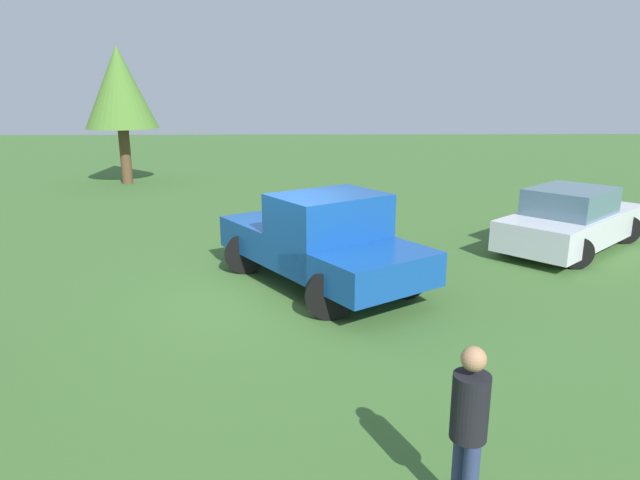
{
  "coord_description": "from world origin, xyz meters",
  "views": [
    {
      "loc": [
        -0.64,
        9.7,
        3.66
      ],
      "look_at": [
        -0.88,
        -0.67,
        0.9
      ],
      "focal_mm": 31.39,
      "sensor_mm": 36.0,
      "label": 1
    }
  ],
  "objects": [
    {
      "name": "person_bystander",
      "position": [
        -2.0,
        5.53,
        0.92
      ],
      "size": [
        0.37,
        0.37,
        1.63
      ],
      "rotation": [
        0.0,
        0.0,
        0.19
      ],
      "color": "navy",
      "rests_on": "ground_plane"
    },
    {
      "name": "ground_plane",
      "position": [
        0.0,
        0.0,
        0.0
      ],
      "size": [
        80.0,
        80.0,
        0.0
      ],
      "primitive_type": "plane",
      "color": "#3D662D"
    },
    {
      "name": "tree_back_right",
      "position": [
        6.74,
        -13.25,
        3.77
      ],
      "size": [
        2.82,
        2.82,
        5.4
      ],
      "color": "brown",
      "rests_on": "ground_plane"
    },
    {
      "name": "pickup_truck",
      "position": [
        -0.94,
        -0.57,
        0.96
      ],
      "size": [
        4.24,
        4.96,
        1.83
      ],
      "rotation": [
        0.0,
        0.0,
        5.3
      ],
      "color": "black",
      "rests_on": "ground_plane"
    },
    {
      "name": "sedan_far",
      "position": [
        -6.9,
        -3.08,
        0.7
      ],
      "size": [
        4.51,
        4.34,
        1.49
      ],
      "rotation": [
        0.0,
        0.0,
        3.88
      ],
      "color": "black",
      "rests_on": "ground_plane"
    }
  ]
}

